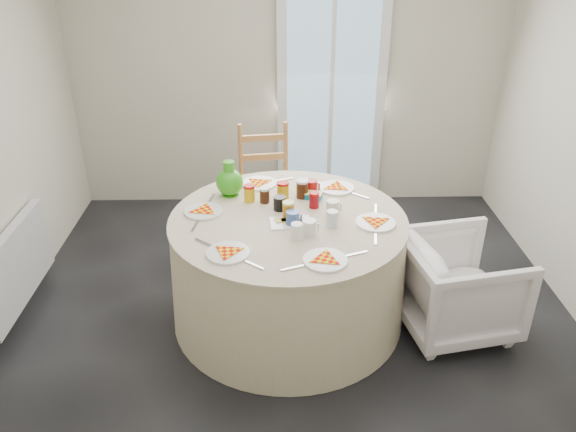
{
  "coord_description": "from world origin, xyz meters",
  "views": [
    {
      "loc": [
        -0.12,
        -3.16,
        2.53
      ],
      "look_at": [
        -0.04,
        0.1,
        0.8
      ],
      "focal_mm": 35.0,
      "sensor_mm": 36.0,
      "label": 1
    }
  ],
  "objects_px": {
    "table": "(288,270)",
    "wooden_chair": "(266,190)",
    "green_pitcher": "(230,184)",
    "radiator": "(18,265)",
    "armchair": "(459,279)"
  },
  "relations": [
    {
      "from": "radiator",
      "to": "green_pitcher",
      "type": "xyz_separation_m",
      "value": [
        1.49,
        0.27,
        0.49
      ]
    },
    {
      "from": "table",
      "to": "armchair",
      "type": "relative_size",
      "value": 2.2
    },
    {
      "from": "radiator",
      "to": "green_pitcher",
      "type": "relative_size",
      "value": 4.01
    },
    {
      "from": "radiator",
      "to": "armchair",
      "type": "height_order",
      "value": "armchair"
    },
    {
      "from": "radiator",
      "to": "green_pitcher",
      "type": "bearing_deg",
      "value": 10.11
    },
    {
      "from": "radiator",
      "to": "table",
      "type": "bearing_deg",
      "value": -2.99
    },
    {
      "from": "table",
      "to": "green_pitcher",
      "type": "xyz_separation_m",
      "value": [
        -0.4,
        0.36,
        0.49
      ]
    },
    {
      "from": "table",
      "to": "green_pitcher",
      "type": "height_order",
      "value": "green_pitcher"
    },
    {
      "from": "radiator",
      "to": "wooden_chair",
      "type": "height_order",
      "value": "wooden_chair"
    },
    {
      "from": "green_pitcher",
      "to": "wooden_chair",
      "type": "bearing_deg",
      "value": 92.81
    },
    {
      "from": "table",
      "to": "wooden_chair",
      "type": "distance_m",
      "value": 1.11
    },
    {
      "from": "green_pitcher",
      "to": "table",
      "type": "bearing_deg",
      "value": -20.77
    },
    {
      "from": "wooden_chair",
      "to": "armchair",
      "type": "xyz_separation_m",
      "value": [
        1.3,
        -1.26,
        -0.08
      ]
    },
    {
      "from": "radiator",
      "to": "table",
      "type": "xyz_separation_m",
      "value": [
        1.9,
        -0.1,
        -0.01
      ]
    },
    {
      "from": "table",
      "to": "radiator",
      "type": "bearing_deg",
      "value": 177.01
    }
  ]
}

